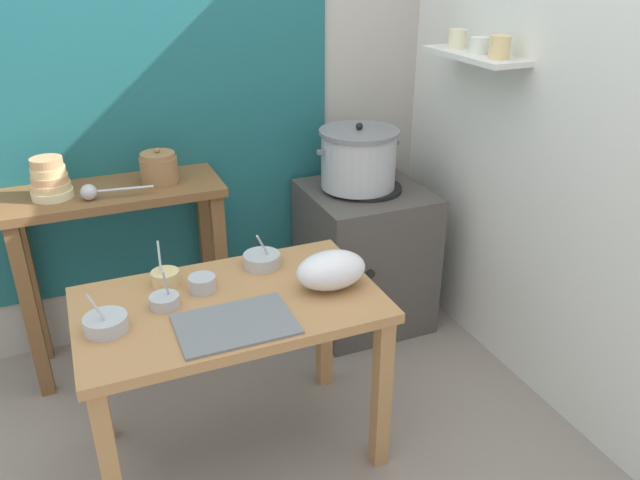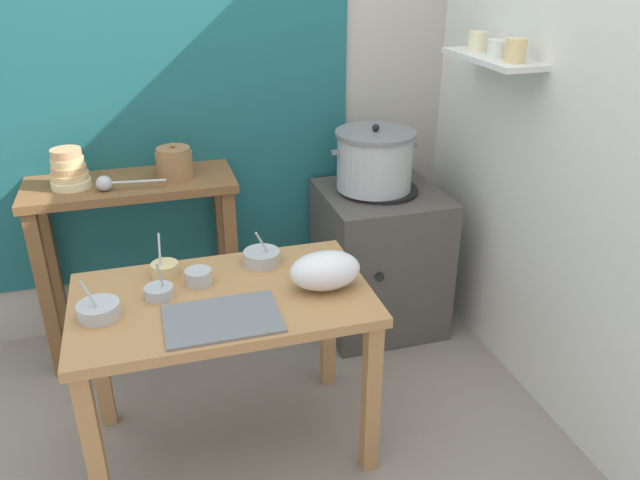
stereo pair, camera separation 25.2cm
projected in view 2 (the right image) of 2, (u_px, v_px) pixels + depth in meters
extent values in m
plane|color=gray|center=(240.00, 437.00, 2.66)|extent=(9.00, 9.00, 0.00)
cube|color=#B2ADA3|center=(207.00, 78.00, 3.08)|extent=(4.40, 0.10, 2.60)
cube|color=#1E6066|center=(154.00, 72.00, 2.94)|extent=(1.90, 0.02, 2.10)
cube|color=silver|center=(544.00, 101.00, 2.63)|extent=(0.10, 3.20, 2.60)
cube|color=silver|center=(492.00, 59.00, 2.70)|extent=(0.20, 0.56, 0.02)
cylinder|color=#E5C684|center=(516.00, 50.00, 2.52)|extent=(0.09, 0.09, 0.09)
cylinder|color=silver|center=(497.00, 48.00, 2.65)|extent=(0.08, 0.08, 0.07)
cylinder|color=beige|center=(477.00, 41.00, 2.80)|extent=(0.08, 0.08, 0.08)
cube|color=#B27F4C|center=(222.00, 299.00, 2.33)|extent=(1.10, 0.66, 0.04)
cube|color=#B27F4C|center=(95.00, 453.00, 2.12)|extent=(0.06, 0.06, 0.68)
cube|color=#B27F4C|center=(371.00, 398.00, 2.37)|extent=(0.06, 0.06, 0.68)
cube|color=#B27F4C|center=(99.00, 358.00, 2.60)|extent=(0.06, 0.06, 0.68)
cube|color=#B27F4C|center=(328.00, 321.00, 2.86)|extent=(0.06, 0.06, 0.68)
cube|color=brown|center=(130.00, 185.00, 2.92)|extent=(0.96, 0.40, 0.04)
cube|color=brown|center=(47.00, 297.00, 2.87)|extent=(0.06, 0.06, 0.86)
cube|color=brown|center=(233.00, 272.00, 3.09)|extent=(0.06, 0.06, 0.86)
cube|color=brown|center=(53.00, 268.00, 3.13)|extent=(0.06, 0.06, 0.86)
cube|color=brown|center=(224.00, 246.00, 3.35)|extent=(0.06, 0.06, 0.86)
cube|color=#4C4742|center=(379.00, 259.00, 3.33)|extent=(0.60, 0.60, 0.76)
cylinder|color=black|center=(382.00, 190.00, 3.16)|extent=(0.36, 0.36, 0.02)
cylinder|color=black|center=(379.00, 277.00, 3.00)|extent=(0.04, 0.02, 0.04)
cylinder|color=#B7BABF|center=(375.00, 162.00, 3.10)|extent=(0.37, 0.37, 0.27)
cylinder|color=slate|center=(376.00, 133.00, 3.04)|extent=(0.40, 0.40, 0.02)
sphere|color=black|center=(376.00, 128.00, 3.03)|extent=(0.04, 0.04, 0.04)
cube|color=slate|center=(335.00, 152.00, 3.02)|extent=(0.04, 0.02, 0.02)
cube|color=slate|center=(413.00, 145.00, 3.13)|extent=(0.04, 0.02, 0.02)
cylinder|color=olive|center=(175.00, 164.00, 2.94)|extent=(0.17, 0.17, 0.12)
cylinder|color=olive|center=(173.00, 150.00, 2.91)|extent=(0.16, 0.16, 0.02)
sphere|color=olive|center=(173.00, 145.00, 2.90)|extent=(0.02, 0.02, 0.02)
cylinder|color=beige|center=(71.00, 183.00, 2.83)|extent=(0.18, 0.18, 0.04)
cylinder|color=#E5C684|center=(70.00, 176.00, 2.82)|extent=(0.16, 0.16, 0.03)
cylinder|color=tan|center=(69.00, 169.00, 2.80)|extent=(0.15, 0.15, 0.03)
cylinder|color=#E5C684|center=(67.00, 161.00, 2.79)|extent=(0.14, 0.14, 0.04)
cylinder|color=tan|center=(66.00, 153.00, 2.77)|extent=(0.13, 0.13, 0.04)
sphere|color=#B7BABF|center=(104.00, 183.00, 2.78)|extent=(0.07, 0.07, 0.07)
cylinder|color=#B7BABF|center=(139.00, 181.00, 2.80)|extent=(0.24, 0.04, 0.01)
cube|color=slate|center=(222.00, 319.00, 2.17)|extent=(0.40, 0.28, 0.01)
ellipsoid|color=white|center=(325.00, 270.00, 2.34)|extent=(0.27, 0.18, 0.14)
cylinder|color=#B7BABF|center=(199.00, 277.00, 2.39)|extent=(0.10, 0.10, 0.06)
cylinder|color=#337238|center=(198.00, 272.00, 2.38)|extent=(0.09, 0.09, 0.01)
cylinder|color=#E5C684|center=(165.00, 270.00, 2.44)|extent=(0.11, 0.11, 0.06)
cylinder|color=maroon|center=(164.00, 265.00, 2.43)|extent=(0.09, 0.09, 0.01)
cylinder|color=#B7BABF|center=(160.00, 257.00, 2.41)|extent=(0.02, 0.09, 0.17)
cylinder|color=#B7BABF|center=(262.00, 257.00, 2.54)|extent=(0.15, 0.15, 0.05)
cylinder|color=#337238|center=(262.00, 253.00, 2.53)|extent=(0.13, 0.13, 0.01)
cylinder|color=#B7BABF|center=(264.00, 247.00, 2.51)|extent=(0.08, 0.05, 0.16)
cylinder|color=#B7BABF|center=(99.00, 310.00, 2.18)|extent=(0.15, 0.15, 0.05)
cylinder|color=#337238|center=(98.00, 305.00, 2.17)|extent=(0.12, 0.12, 0.01)
cylinder|color=#B7BABF|center=(93.00, 301.00, 2.14)|extent=(0.08, 0.06, 0.15)
cylinder|color=#B7BABF|center=(159.00, 292.00, 2.30)|extent=(0.11, 0.11, 0.04)
cylinder|color=#BFB28C|center=(159.00, 288.00, 2.29)|extent=(0.09, 0.09, 0.01)
cylinder|color=#B7BABF|center=(161.00, 278.00, 2.27)|extent=(0.03, 0.07, 0.16)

